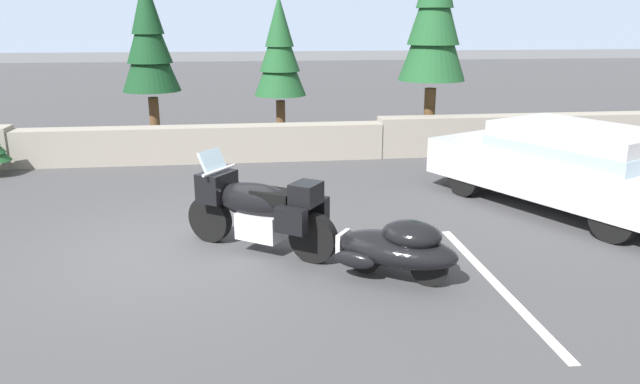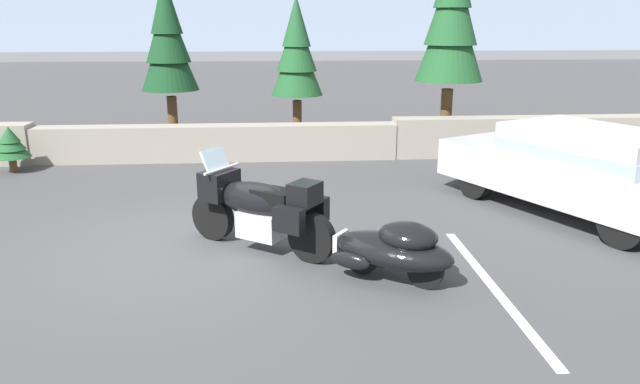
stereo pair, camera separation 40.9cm
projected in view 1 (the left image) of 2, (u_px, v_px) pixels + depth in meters
The scene contains 9 objects.
ground_plane at pixel (178, 251), 8.07m from camera, with size 80.00×80.00×0.00m, color #424244.
stone_guard_wall at pixel (204, 142), 13.12m from camera, with size 24.00×0.63×0.90m.
touring_motorcycle at pixel (258, 207), 7.92m from camera, with size 1.98×1.52×1.33m.
car_shaped_trailer at pixel (397, 247), 7.11m from camera, with size 2.02×1.55×0.76m.
sedan_at_right_edge at pixel (568, 164), 9.68m from camera, with size 3.63×4.84×1.41m.
pine_tree_tall at pixel (434, 15), 13.89m from camera, with size 1.60×1.60×5.03m.
pine_tree_secondary at pixel (149, 40), 14.36m from camera, with size 1.41×1.41×4.12m.
pine_tree_far_right at pixel (280, 51), 14.85m from camera, with size 1.31×1.31×3.65m.
parking_stripe_marker at pixel (495, 282), 7.10m from camera, with size 0.12×3.60×0.01m, color silver.
Camera 1 is at (0.98, -7.71, 3.01)m, focal length 33.32 mm.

